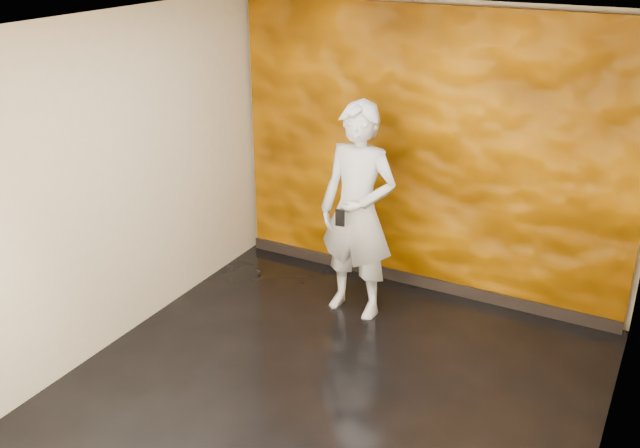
{
  "coord_description": "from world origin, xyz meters",
  "views": [
    {
      "loc": [
        2.15,
        -4.21,
        3.44
      ],
      "look_at": [
        -0.45,
        0.64,
        1.08
      ],
      "focal_mm": 40.0,
      "sensor_mm": 36.0,
      "label": 1
    }
  ],
  "objects": [
    {
      "name": "room",
      "position": [
        0.0,
        0.0,
        1.4
      ],
      "size": [
        4.02,
        4.02,
        2.81
      ],
      "color": "black",
      "rests_on": "ground"
    },
    {
      "name": "feature_wall",
      "position": [
        0.0,
        1.96,
        1.38
      ],
      "size": [
        3.9,
        0.06,
        2.75
      ],
      "primitive_type": "cube",
      "color": "#C36E00",
      "rests_on": "ground"
    },
    {
      "name": "baseboard",
      "position": [
        0.0,
        1.92,
        0.06
      ],
      "size": [
        3.9,
        0.04,
        0.12
      ],
      "primitive_type": "cube",
      "color": "black",
      "rests_on": "ground"
    },
    {
      "name": "man",
      "position": [
        -0.36,
        1.19,
        1.01
      ],
      "size": [
        0.76,
        0.52,
        2.01
      ],
      "primitive_type": "imported",
      "rotation": [
        0.0,
        0.0,
        -0.05
      ],
      "color": "#9298A0",
      "rests_on": "ground"
    },
    {
      "name": "phone",
      "position": [
        -0.39,
        0.9,
        1.05
      ],
      "size": [
        0.08,
        0.03,
        0.15
      ],
      "primitive_type": "cube",
      "rotation": [
        0.0,
        0.0,
        0.11
      ],
      "color": "black",
      "rests_on": "man"
    }
  ]
}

